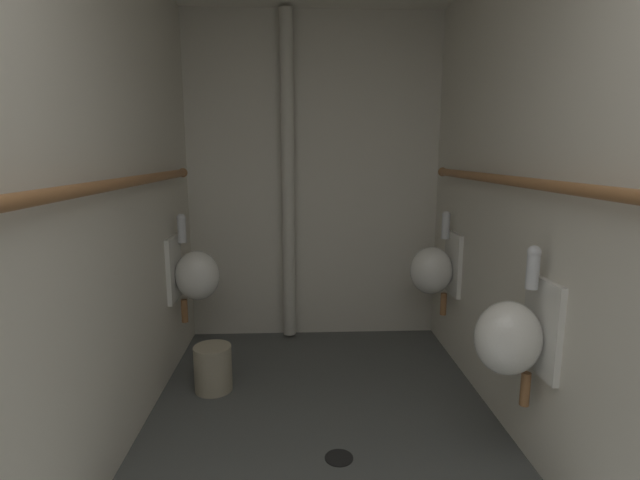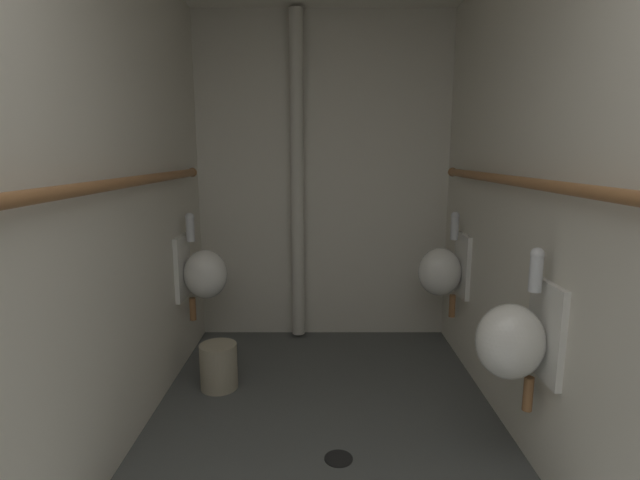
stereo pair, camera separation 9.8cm
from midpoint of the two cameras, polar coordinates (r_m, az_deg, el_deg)
The scene contains 12 objects.
floor at distance 2.52m, azimuth -0.42°, elevation -26.58°, with size 2.09×3.64×0.08m, color #4C4F4C.
wall_left at distance 2.23m, azimuth -27.62°, elevation 3.82°, with size 0.06×3.64×2.53m, color silver.
wall_right at distance 2.30m, azimuth 25.83°, elevation 4.13°, with size 0.06×3.64×2.53m, color silver.
wall_back at distance 3.81m, azimuth -1.49°, elevation 7.22°, with size 2.09×0.06×2.53m, color silver.
urinal_left_mid at distance 3.38m, azimuth -15.63°, elevation -3.93°, with size 0.32×0.30×0.76m.
urinal_right_mid at distance 2.34m, azimuth 20.93°, elevation -10.64°, with size 0.32×0.30×0.76m.
urinal_right_far at distance 3.47m, azimuth 12.72°, elevation -3.40°, with size 0.32×0.30×0.76m.
supply_pipe_left at distance 2.15m, azimuth -26.02°, elevation 5.72°, with size 0.06×2.89×0.06m.
supply_pipe_right at distance 2.25m, azimuth 23.96°, elevation 6.03°, with size 0.06×2.95×0.06m.
standpipe_back_wall at distance 3.70m, azimuth -4.61°, elevation 7.10°, with size 0.10×0.10×2.48m, color beige.
floor_drain at distance 2.56m, azimuth 1.08°, elevation -24.57°, with size 0.14×0.14×0.01m, color black.
waste_bin at distance 3.17m, azimuth -13.56°, elevation -14.68°, with size 0.23×0.23×0.29m, color #9E937A.
Camera 1 is at (-0.12, -0.25, 1.47)m, focal length 26.79 mm.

